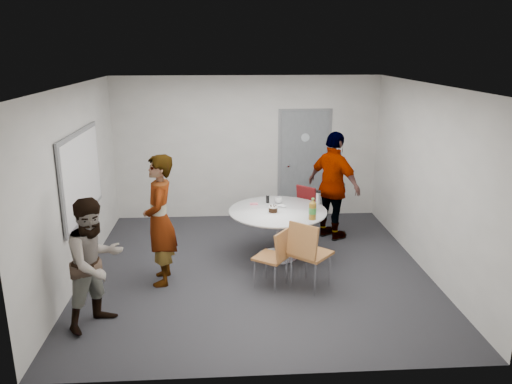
{
  "coord_description": "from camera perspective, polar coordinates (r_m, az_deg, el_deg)",
  "views": [
    {
      "loc": [
        -0.43,
        -6.81,
        3.19
      ],
      "look_at": [
        0.02,
        0.25,
        1.13
      ],
      "focal_mm": 35.0,
      "sensor_mm": 36.0,
      "label": 1
    }
  ],
  "objects": [
    {
      "name": "wall_back",
      "position": [
        9.5,
        -1.03,
        5.04
      ],
      "size": [
        5.0,
        0.0,
        5.0
      ],
      "primitive_type": "plane",
      "rotation": [
        1.57,
        0.0,
        0.0
      ],
      "color": "silver",
      "rests_on": "floor"
    },
    {
      "name": "floor",
      "position": [
        7.53,
        -0.06,
        -8.85
      ],
      "size": [
        5.0,
        5.0,
        0.0
      ],
      "primitive_type": "plane",
      "color": "black",
      "rests_on": "ground"
    },
    {
      "name": "chair_near_right",
      "position": [
        6.73,
        5.88,
        -6.48
      ],
      "size": [
        0.68,
        0.68,
        0.98
      ],
      "rotation": [
        0.0,
        0.0,
        -0.73
      ],
      "color": "brown",
      "rests_on": "floor"
    },
    {
      "name": "wall_left",
      "position": [
        7.35,
        -19.91,
        0.72
      ],
      "size": [
        0.0,
        5.0,
        5.0
      ],
      "primitive_type": "plane",
      "rotation": [
        1.57,
        0.0,
        1.57
      ],
      "color": "silver",
      "rests_on": "floor"
    },
    {
      "name": "wall_right",
      "position": [
        7.64,
        19.01,
        1.37
      ],
      "size": [
        0.0,
        5.0,
        5.0
      ],
      "primitive_type": "plane",
      "rotation": [
        1.57,
        0.0,
        -1.57
      ],
      "color": "silver",
      "rests_on": "floor"
    },
    {
      "name": "person_right",
      "position": [
        8.54,
        8.87,
        0.67
      ],
      "size": [
        1.02,
        1.14,
        1.86
      ],
      "primitive_type": "imported",
      "rotation": [
        0.0,
        0.0,
        2.22
      ],
      "color": "black",
      "rests_on": "floor"
    },
    {
      "name": "person_left",
      "position": [
        6.12,
        -17.9,
        -7.74
      ],
      "size": [
        0.94,
        0.97,
        1.58
      ],
      "primitive_type": "imported",
      "rotation": [
        0.0,
        0.0,
        0.89
      ],
      "color": "white",
      "rests_on": "floor"
    },
    {
      "name": "door",
      "position": [
        9.66,
        5.53,
        3.2
      ],
      "size": [
        1.02,
        0.17,
        2.12
      ],
      "color": "slate",
      "rests_on": "wall_back"
    },
    {
      "name": "wall_front",
      "position": [
        4.71,
        1.88,
        -6.82
      ],
      "size": [
        5.0,
        0.0,
        5.0
      ],
      "primitive_type": "plane",
      "rotation": [
        -1.57,
        0.0,
        0.0
      ],
      "color": "silver",
      "rests_on": "floor"
    },
    {
      "name": "chair_near_left",
      "position": [
        6.81,
        2.31,
        -7.01
      ],
      "size": [
        0.58,
        0.57,
        0.83
      ],
      "rotation": [
        0.0,
        0.0,
        0.96
      ],
      "color": "brown",
      "rests_on": "floor"
    },
    {
      "name": "ceiling",
      "position": [
        6.84,
        -0.07,
        12.11
      ],
      "size": [
        5.0,
        5.0,
        0.0
      ],
      "primitive_type": "plane",
      "rotation": [
        3.14,
        0.0,
        0.0
      ],
      "color": "silver",
      "rests_on": "wall_back"
    },
    {
      "name": "whiteboard",
      "position": [
        7.5,
        -19.29,
        1.87
      ],
      "size": [
        0.04,
        1.9,
        1.25
      ],
      "color": "slate",
      "rests_on": "wall_left"
    },
    {
      "name": "table",
      "position": [
        7.7,
        2.72,
        -2.85
      ],
      "size": [
        1.51,
        1.51,
        1.11
      ],
      "color": "white",
      "rests_on": "floor"
    },
    {
      "name": "chair_far",
      "position": [
        8.72,
        5.35,
        -1.64
      ],
      "size": [
        0.6,
        0.6,
        0.87
      ],
      "rotation": [
        0.0,
        0.0,
        2.37
      ],
      "color": "maroon",
      "rests_on": "floor"
    },
    {
      "name": "person_main",
      "position": [
        6.96,
        -10.93,
        -3.19
      ],
      "size": [
        0.48,
        0.69,
        1.83
      ],
      "primitive_type": "imported",
      "rotation": [
        0.0,
        0.0,
        -1.51
      ],
      "color": "#A5C6EA",
      "rests_on": "floor"
    }
  ]
}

